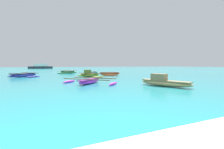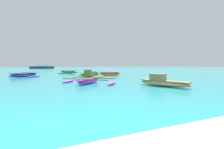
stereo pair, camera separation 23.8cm
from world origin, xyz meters
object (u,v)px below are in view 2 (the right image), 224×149
object	(u,v)px
moored_boat_1	(91,72)
moored_boat_0	(163,82)
moored_boat_5	(90,74)
distant_ferry	(42,67)
moored_boat_6	(68,72)
moored_boat_3	(89,81)
moored_boat_2	(110,74)
moored_boat_4	(24,75)

from	to	relation	value
moored_boat_1	moored_boat_0	bearing A→B (deg)	-61.41
moored_boat_5	distant_ferry	world-z (taller)	distant_ferry
moored_boat_0	distant_ferry	xyz separation A→B (m)	(-11.43, 63.39, 0.54)
moored_boat_0	moored_boat_5	distance (m)	11.24
moored_boat_6	moored_boat_0	bearing A→B (deg)	-37.88
moored_boat_1	moored_boat_3	distance (m)	16.16
moored_boat_6	distant_ferry	xyz separation A→B (m)	(-6.68, 42.89, 0.62)
moored_boat_3	distant_ferry	bearing A→B (deg)	51.07
moored_boat_5	moored_boat_6	xyz separation A→B (m)	(-1.80, 9.65, -0.06)
moored_boat_1	moored_boat_6	world-z (taller)	moored_boat_1
moored_boat_3	moored_boat_5	bearing A→B (deg)	30.63
moored_boat_5	moored_boat_3	bearing A→B (deg)	-118.22
moored_boat_1	moored_boat_3	size ratio (longest dim) A/B	0.94
moored_boat_2	moored_boat_6	world-z (taller)	moored_boat_6
moored_boat_0	moored_boat_3	size ratio (longest dim) A/B	0.89
moored_boat_1	moored_boat_4	bearing A→B (deg)	-126.17
moored_boat_4	moored_boat_2	bearing A→B (deg)	-47.75
moored_boat_2	distant_ferry	xyz separation A→B (m)	(-12.28, 50.25, 0.64)
moored_boat_2	moored_boat_6	size ratio (longest dim) A/B	1.17
moored_boat_6	distant_ferry	world-z (taller)	distant_ferry
moored_boat_0	moored_boat_6	bearing A→B (deg)	169.43
moored_boat_4	moored_boat_6	world-z (taller)	moored_boat_4
moored_boat_0	moored_boat_5	size ratio (longest dim) A/B	0.87
moored_boat_1	moored_boat_6	distance (m)	4.33
moored_boat_4	distant_ferry	bearing A→B (deg)	46.08
moored_boat_0	moored_boat_1	bearing A→B (deg)	158.25
moored_boat_5	moored_boat_6	distance (m)	9.82
moored_boat_0	moored_boat_4	size ratio (longest dim) A/B	0.96
moored_boat_6	distant_ferry	distance (m)	43.41
moored_boat_0	moored_boat_2	world-z (taller)	moored_boat_0
moored_boat_5	distant_ferry	distance (m)	53.22
moored_boat_0	moored_boat_1	xyz separation A→B (m)	(-0.63, 19.17, -0.09)
moored_boat_1	moored_boat_2	distance (m)	6.21
moored_boat_4	moored_boat_5	size ratio (longest dim) A/B	0.90
moored_boat_2	moored_boat_5	size ratio (longest dim) A/B	1.12
moored_boat_0	moored_boat_5	bearing A→B (deg)	171.59
moored_boat_0	moored_boat_6	size ratio (longest dim) A/B	0.90
moored_boat_3	distant_ferry	distance (m)	60.20
moored_boat_5	distant_ferry	bearing A→B (deg)	85.05
moored_boat_4	moored_boat_5	xyz separation A→B (m)	(8.09, -2.99, 0.05)
moored_boat_3	moored_boat_4	distance (m)	12.04
moored_boat_0	distant_ferry	size ratio (longest dim) A/B	0.40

